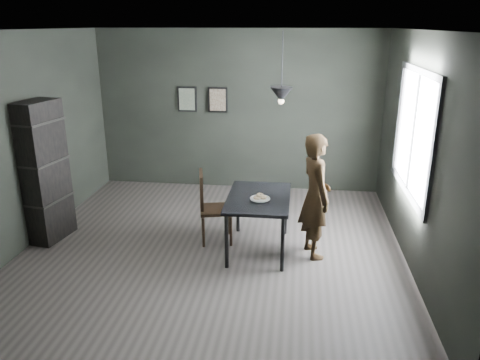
# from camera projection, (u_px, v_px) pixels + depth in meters

# --- Properties ---
(ground) EXTENTS (5.00, 5.00, 0.00)m
(ground) POSITION_uv_depth(u_px,v_px,m) (214.00, 246.00, 6.34)
(ground) COLOR #322E2B
(ground) RESTS_ON ground
(back_wall) EXTENTS (5.00, 0.10, 2.80)m
(back_wall) POSITION_uv_depth(u_px,v_px,m) (238.00, 111.00, 8.24)
(back_wall) COLOR black
(back_wall) RESTS_ON ground
(ceiling) EXTENTS (5.00, 5.00, 0.02)m
(ceiling) POSITION_uv_depth(u_px,v_px,m) (210.00, 30.00, 5.44)
(ceiling) COLOR silver
(ceiling) RESTS_ON ground
(window_assembly) EXTENTS (0.04, 1.96, 1.56)m
(window_assembly) POSITION_uv_depth(u_px,v_px,m) (413.00, 133.00, 5.72)
(window_assembly) COLOR white
(window_assembly) RESTS_ON ground
(cafe_table) EXTENTS (0.80, 1.20, 0.75)m
(cafe_table) POSITION_uv_depth(u_px,v_px,m) (259.00, 202.00, 6.05)
(cafe_table) COLOR black
(cafe_table) RESTS_ON ground
(white_plate) EXTENTS (0.23, 0.23, 0.01)m
(white_plate) POSITION_uv_depth(u_px,v_px,m) (260.00, 199.00, 5.92)
(white_plate) COLOR white
(white_plate) RESTS_ON cafe_table
(donut_pile) EXTENTS (0.17, 0.14, 0.07)m
(donut_pile) POSITION_uv_depth(u_px,v_px,m) (260.00, 197.00, 5.91)
(donut_pile) COLOR beige
(donut_pile) RESTS_ON white_plate
(woman) EXTENTS (0.56, 0.68, 1.61)m
(woman) POSITION_uv_depth(u_px,v_px,m) (315.00, 196.00, 5.89)
(woman) COLOR black
(woman) RESTS_ON ground
(wood_chair) EXTENTS (0.52, 0.52, 1.00)m
(wood_chair) POSITION_uv_depth(u_px,v_px,m) (210.00, 203.00, 6.33)
(wood_chair) COLOR black
(wood_chair) RESTS_ON ground
(shelf_unit) EXTENTS (0.46, 0.69, 1.93)m
(shelf_unit) POSITION_uv_depth(u_px,v_px,m) (44.00, 172.00, 6.31)
(shelf_unit) COLOR black
(shelf_unit) RESTS_ON ground
(pendant_lamp) EXTENTS (0.28, 0.28, 0.86)m
(pendant_lamp) POSITION_uv_depth(u_px,v_px,m) (281.00, 95.00, 5.67)
(pendant_lamp) COLOR black
(pendant_lamp) RESTS_ON ground
(framed_print_left) EXTENTS (0.34, 0.04, 0.44)m
(framed_print_left) POSITION_uv_depth(u_px,v_px,m) (187.00, 99.00, 8.25)
(framed_print_left) COLOR black
(framed_print_left) RESTS_ON ground
(framed_print_right) EXTENTS (0.34, 0.04, 0.44)m
(framed_print_right) POSITION_uv_depth(u_px,v_px,m) (218.00, 100.00, 8.19)
(framed_print_right) COLOR black
(framed_print_right) RESTS_ON ground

